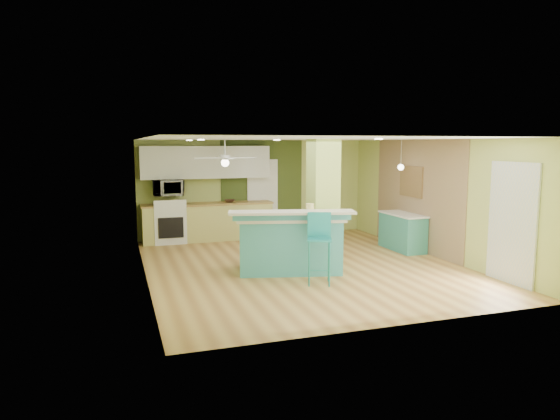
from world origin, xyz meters
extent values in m
cube|color=olive|center=(0.00, 0.00, -0.01)|extent=(6.00, 7.00, 0.01)
cube|color=white|center=(0.00, 0.00, 2.50)|extent=(6.00, 7.00, 0.01)
cube|color=#B4C167|center=(0.00, 3.50, 1.25)|extent=(6.00, 0.01, 2.50)
cube|color=#B4C167|center=(0.00, -3.50, 1.25)|extent=(6.00, 0.01, 2.50)
cube|color=#B4C167|center=(-3.00, 0.00, 1.25)|extent=(0.01, 7.00, 2.50)
cube|color=#B4C167|center=(3.00, 0.00, 1.25)|extent=(0.01, 7.00, 2.50)
cube|color=#82654A|center=(2.99, 0.60, 1.25)|extent=(0.02, 3.40, 2.50)
cube|color=#3E4E1F|center=(0.20, 3.49, 1.25)|extent=(2.20, 0.02, 2.50)
cube|color=white|center=(0.20, 3.46, 1.00)|extent=(0.82, 0.05, 2.00)
cube|color=silver|center=(2.97, -2.30, 1.05)|extent=(0.04, 1.08, 2.10)
cube|color=#ACC65C|center=(0.65, 0.50, 1.25)|extent=(0.55, 0.55, 2.50)
cube|color=#CCC66A|center=(-1.30, 3.20, 0.45)|extent=(3.20, 0.60, 0.90)
cube|color=olive|center=(-1.30, 3.20, 0.92)|extent=(3.25, 0.63, 0.04)
cube|color=white|center=(-2.25, 3.20, 0.45)|extent=(0.76, 0.64, 0.90)
cube|color=black|center=(-2.25, 2.87, 0.42)|extent=(0.59, 0.02, 0.50)
cube|color=white|center=(-2.25, 2.90, 0.99)|extent=(0.76, 0.06, 0.18)
cube|color=silver|center=(-1.30, 3.32, 1.95)|extent=(3.20, 0.34, 0.80)
imported|color=silver|center=(-2.25, 3.20, 1.35)|extent=(0.70, 0.48, 0.39)
cylinder|color=silver|center=(-1.10, 2.00, 2.30)|extent=(0.03, 0.03, 0.40)
cylinder|color=silver|center=(-1.10, 2.00, 2.10)|extent=(0.24, 0.24, 0.10)
sphere|color=white|center=(-1.10, 2.00, 1.98)|extent=(0.18, 0.18, 0.18)
cylinder|color=silver|center=(2.65, 0.75, 2.19)|extent=(0.01, 0.01, 0.62)
sphere|color=white|center=(2.65, 0.75, 1.88)|extent=(0.14, 0.14, 0.14)
cube|color=brown|center=(2.96, 0.80, 1.55)|extent=(0.03, 0.90, 0.70)
cube|color=teal|center=(-0.38, -0.31, 0.50)|extent=(2.05, 1.37, 0.99)
cube|color=beige|center=(-0.38, -0.31, 1.02)|extent=(2.18, 1.50, 0.06)
cube|color=teal|center=(-0.48, -0.74, 1.12)|extent=(2.09, 0.67, 0.14)
cube|color=beige|center=(-0.48, -0.74, 1.19)|extent=(2.31, 1.00, 0.04)
cylinder|color=teal|center=(-0.41, -1.42, 0.38)|extent=(0.03, 0.03, 0.77)
cylinder|color=teal|center=(-0.10, -1.54, 0.38)|extent=(0.03, 0.03, 0.77)
cylinder|color=teal|center=(-0.29, -1.10, 0.38)|extent=(0.03, 0.03, 0.77)
cylinder|color=teal|center=(0.03, -1.22, 0.38)|extent=(0.03, 0.03, 0.77)
cube|color=teal|center=(-0.19, -1.32, 0.78)|extent=(0.53, 0.53, 0.03)
cube|color=teal|center=(-0.13, -1.15, 1.01)|extent=(0.39, 0.18, 0.43)
cube|color=teal|center=(2.70, 0.68, 0.40)|extent=(0.52, 1.25, 0.80)
cube|color=white|center=(2.70, 0.68, 0.82)|extent=(0.55, 1.30, 0.04)
imported|color=#3C2218|center=(-0.74, 3.20, 0.97)|extent=(0.37, 0.37, 0.07)
cylinder|color=yellow|center=(0.14, -0.05, 1.15)|extent=(0.16, 0.16, 0.19)
camera|label=1|loc=(-3.47, -9.06, 2.40)|focal=32.00mm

